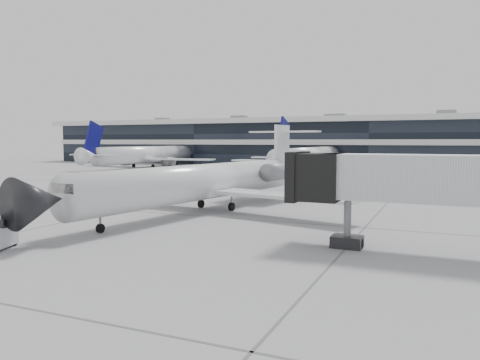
% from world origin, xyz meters
% --- Properties ---
extents(ground, '(220.00, 220.00, 0.00)m').
position_xyz_m(ground, '(0.00, 0.00, 0.00)').
color(ground, gray).
rests_on(ground, ground).
extents(terminal, '(170.00, 22.00, 10.00)m').
position_xyz_m(terminal, '(0.00, 82.00, 5.00)').
color(terminal, black).
rests_on(terminal, ground).
extents(bg_jet_left, '(32.00, 40.00, 9.60)m').
position_xyz_m(bg_jet_left, '(-45.00, 55.00, 0.00)').
color(bg_jet_left, white).
rests_on(bg_jet_left, ground).
extents(bg_jet_center, '(32.00, 40.00, 9.60)m').
position_xyz_m(bg_jet_center, '(-8.00, 55.00, 0.00)').
color(bg_jet_center, white).
rests_on(bg_jet_center, ground).
extents(regional_jet, '(25.78, 32.15, 7.44)m').
position_xyz_m(regional_jet, '(-3.11, 2.58, 2.54)').
color(regional_jet, silver).
rests_on(regional_jet, ground).
extents(jet_bridge, '(16.39, 3.64, 5.27)m').
position_xyz_m(jet_bridge, '(15.96, -6.29, 3.84)').
color(jet_bridge, '#A4A5A8').
rests_on(jet_bridge, ground).
extents(traffic_cone, '(0.47, 0.47, 0.61)m').
position_xyz_m(traffic_cone, '(-9.37, 7.01, 0.29)').
color(traffic_cone, '#FF520D').
rests_on(traffic_cone, ground).
extents(far_tug, '(2.23, 2.84, 1.58)m').
position_xyz_m(far_tug, '(-20.63, 26.92, 0.71)').
color(far_tug, black).
rests_on(far_tug, ground).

